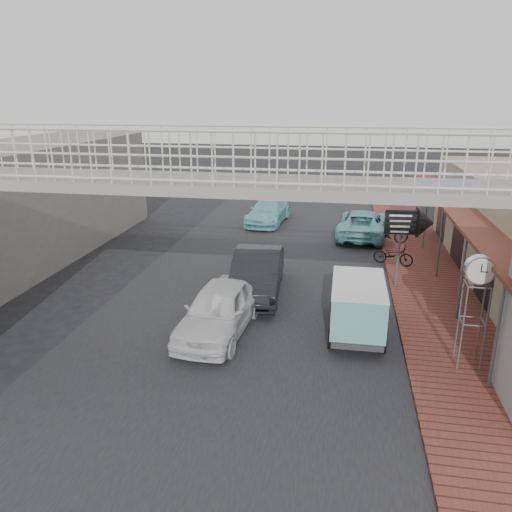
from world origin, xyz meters
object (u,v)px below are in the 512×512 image
at_px(angkot_van, 358,300).
at_px(arrow_sign, 422,224).
at_px(motorcycle_near, 393,255).
at_px(white_hatchback, 219,309).
at_px(dark_sedan, 257,273).
at_px(angkot_far, 268,211).
at_px(angkot_curb, 362,223).
at_px(street_clock, 479,275).
at_px(motorcycle_far, 390,233).

xyz_separation_m(angkot_van, arrow_sign, (2.29, 4.05, 1.47)).
xyz_separation_m(motorcycle_near, arrow_sign, (0.65, -2.58, 2.03)).
relative_size(white_hatchback, arrow_sign, 1.47).
height_order(dark_sedan, motorcycle_near, dark_sedan).
height_order(dark_sedan, angkot_far, dark_sedan).
distance_m(dark_sedan, angkot_van, 4.43).
relative_size(motorcycle_near, arrow_sign, 0.55).
bearing_deg(white_hatchback, angkot_curb, 73.20).
height_order(dark_sedan, street_clock, street_clock).
bearing_deg(street_clock, motorcycle_far, 96.92).
xyz_separation_m(dark_sedan, angkot_curb, (4.02, 8.65, -0.10)).
xyz_separation_m(angkot_curb, motorcycle_near, (1.18, -4.64, -0.16)).
xyz_separation_m(angkot_far, arrow_sign, (7.08, -9.33, 1.89)).
height_order(angkot_van, street_clock, street_clock).
height_order(white_hatchback, angkot_curb, white_hatchback).
bearing_deg(angkot_van, dark_sedan, 143.54).
bearing_deg(arrow_sign, angkot_curb, 100.26).
bearing_deg(angkot_far, arrow_sign, -47.39).
relative_size(angkot_far, motorcycle_near, 2.77).
distance_m(dark_sedan, arrow_sign, 6.27).
xyz_separation_m(angkot_curb, arrow_sign, (1.83, -7.22, 1.86)).
xyz_separation_m(angkot_curb, angkot_far, (-5.25, 2.11, -0.03)).
bearing_deg(motorcycle_near, angkot_van, -177.44).
relative_size(dark_sedan, motorcycle_far, 2.68).
bearing_deg(angkot_curb, street_clock, 105.94).
distance_m(white_hatchback, arrow_sign, 8.22).
distance_m(angkot_far, arrow_sign, 11.86).
bearing_deg(angkot_van, angkot_curb, 87.62).
bearing_deg(motorcycle_near, angkot_far, 60.00).
height_order(angkot_van, motorcycle_far, angkot_van).
bearing_deg(motorcycle_far, dark_sedan, 131.20).
distance_m(motorcycle_near, motorcycle_far, 3.23).
distance_m(angkot_van, motorcycle_far, 10.01).
relative_size(white_hatchback, angkot_curb, 0.89).
xyz_separation_m(white_hatchback, motorcycle_near, (5.80, 7.34, -0.23)).
bearing_deg(motorcycle_far, angkot_far, 49.09).
relative_size(dark_sedan, street_clock, 1.59).
relative_size(angkot_far, motorcycle_far, 2.55).
bearing_deg(motorcycle_near, angkot_curb, 30.68).
relative_size(dark_sedan, angkot_van, 1.39).
height_order(angkot_far, motorcycle_far, angkot_far).
bearing_deg(motorcycle_near, dark_sedan, 144.03).
bearing_deg(angkot_curb, motorcycle_far, 137.35).
bearing_deg(angkot_far, angkot_curb, -16.49).
relative_size(dark_sedan, angkot_curb, 0.96).
height_order(angkot_curb, motorcycle_far, angkot_curb).
xyz_separation_m(dark_sedan, street_clock, (6.46, -4.23, 1.85)).
relative_size(dark_sedan, motorcycle_near, 2.91).
height_order(white_hatchback, angkot_far, white_hatchback).
relative_size(angkot_curb, angkot_van, 1.44).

